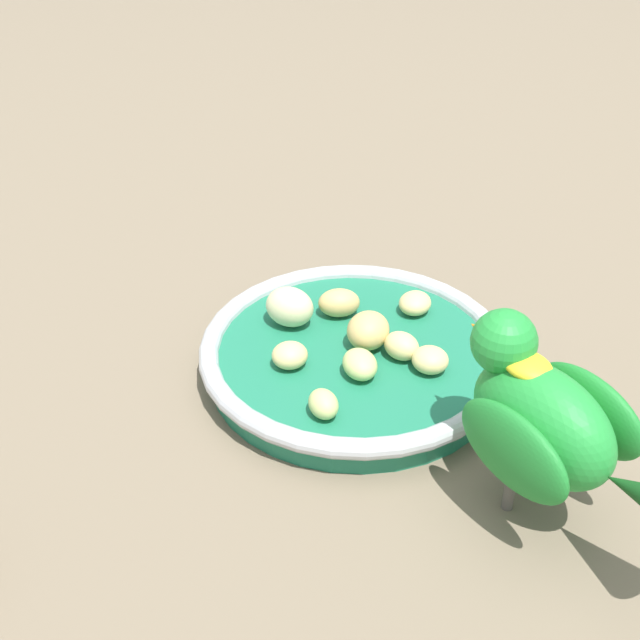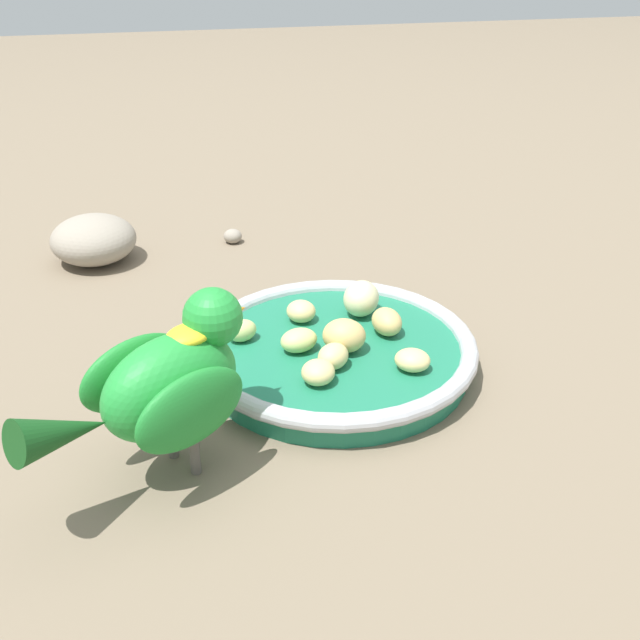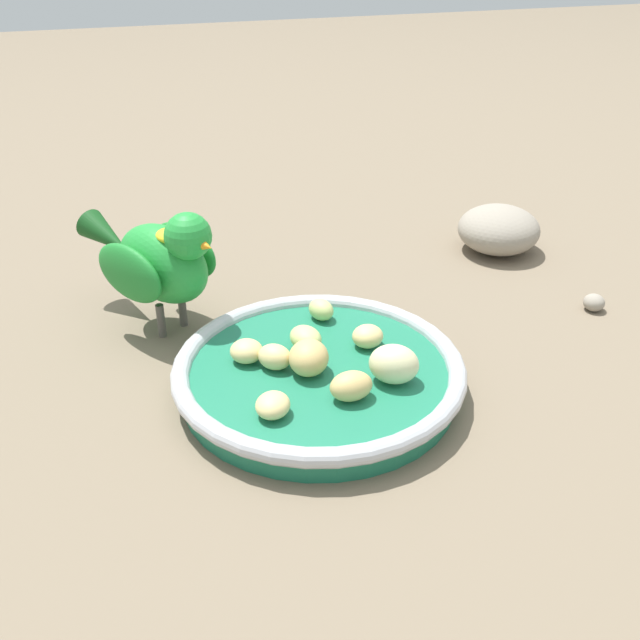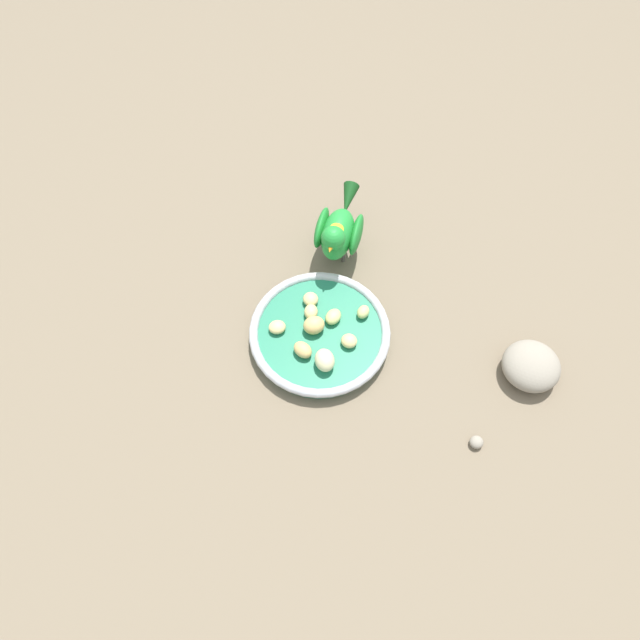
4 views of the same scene
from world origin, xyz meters
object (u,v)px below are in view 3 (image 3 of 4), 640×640
object	(u,v)px
apple_piece_0	(306,338)
apple_piece_8	(317,310)
apple_piece_6	(275,357)
apple_piece_3	(351,386)
pebble_0	(594,302)
feeding_bowl	(319,374)
rock_large	(499,229)
apple_piece_1	(394,364)
parrot	(160,258)
apple_piece_5	(247,351)
apple_piece_2	(309,358)
apple_piece_7	(273,405)
apple_piece_4	(370,339)

from	to	relation	value
apple_piece_0	apple_piece_8	world-z (taller)	same
apple_piece_6	apple_piece_3	bearing A→B (deg)	-143.14
apple_piece_3	pebble_0	world-z (taller)	apple_piece_3
feeding_bowl	rock_large	distance (m)	0.33
apple_piece_1	apple_piece_8	distance (m)	0.11
parrot	feeding_bowl	bearing A→B (deg)	3.52
apple_piece_5	apple_piece_6	bearing A→B (deg)	-131.07
apple_piece_5	parrot	distance (m)	0.12
apple_piece_2	apple_piece_7	bearing A→B (deg)	137.57
apple_piece_5	apple_piece_7	world-z (taller)	apple_piece_5
apple_piece_7	apple_piece_5	bearing A→B (deg)	1.34
feeding_bowl	apple_piece_4	xyz separation A→B (m)	(0.01, -0.05, 0.02)
apple_piece_5	apple_piece_1	bearing A→B (deg)	-121.81
feeding_bowl	apple_piece_6	xyz separation A→B (m)	(0.01, 0.03, 0.02)
apple_piece_2	apple_piece_5	xyz separation A→B (m)	(0.03, 0.04, -0.00)
apple_piece_5	parrot	xyz separation A→B (m)	(0.11, 0.05, 0.04)
parrot	apple_piece_7	bearing A→B (deg)	-17.18
rock_large	pebble_0	world-z (taller)	rock_large
apple_piece_2	pebble_0	distance (m)	0.30
feeding_bowl	apple_piece_1	bearing A→B (deg)	-125.70
apple_piece_2	apple_piece_6	xyz separation A→B (m)	(0.01, 0.02, -0.00)
apple_piece_8	apple_piece_3	bearing A→B (deg)	174.45
apple_piece_0	parrot	distance (m)	0.15
apple_piece_1	apple_piece_7	size ratio (longest dim) A/B	1.37
apple_piece_0	apple_piece_5	xyz separation A→B (m)	(-0.00, 0.05, -0.00)
apple_piece_5	apple_piece_8	world-z (taller)	same
feeding_bowl	rock_large	bearing A→B (deg)	-53.91
apple_piece_4	rock_large	bearing A→B (deg)	-50.61
apple_piece_0	apple_piece_4	bearing A→B (deg)	-109.02
apple_piece_4	rock_large	world-z (taller)	rock_large
apple_piece_6	parrot	world-z (taller)	parrot
apple_piece_4	apple_piece_7	size ratio (longest dim) A/B	0.94
parrot	rock_large	size ratio (longest dim) A/B	1.74
apple_piece_2	apple_piece_4	distance (m)	0.06
apple_piece_1	apple_piece_2	bearing A→B (deg)	62.03
apple_piece_3	apple_piece_7	world-z (taller)	apple_piece_3
apple_piece_6	pebble_0	bearing A→B (deg)	-83.53
apple_piece_7	apple_piece_8	bearing A→B (deg)	-30.37
apple_piece_2	rock_large	size ratio (longest dim) A/B	0.39
apple_piece_7	apple_piece_8	size ratio (longest dim) A/B	1.10
apple_piece_5	apple_piece_6	world-z (taller)	apple_piece_6
rock_large	apple_piece_8	bearing A→B (deg)	116.49
apple_piece_6	apple_piece_5	bearing A→B (deg)	48.93
apple_piece_5	rock_large	size ratio (longest dim) A/B	0.29
apple_piece_0	apple_piece_3	distance (m)	0.08
pebble_0	apple_piece_8	bearing A→B (deg)	84.47
apple_piece_0	apple_piece_8	distance (m)	0.05
rock_large	feeding_bowl	bearing A→B (deg)	126.09
apple_piece_0	pebble_0	world-z (taller)	apple_piece_0
parrot	pebble_0	xyz separation A→B (m)	(-0.09, -0.38, -0.06)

